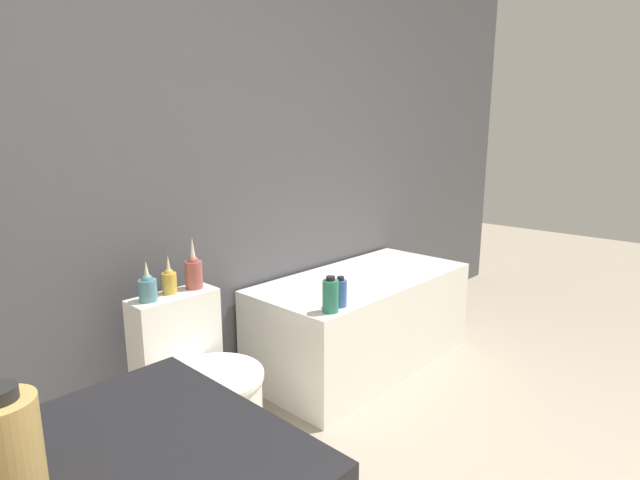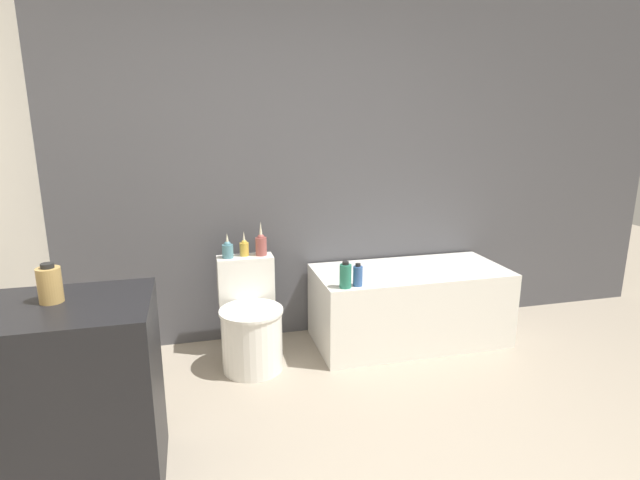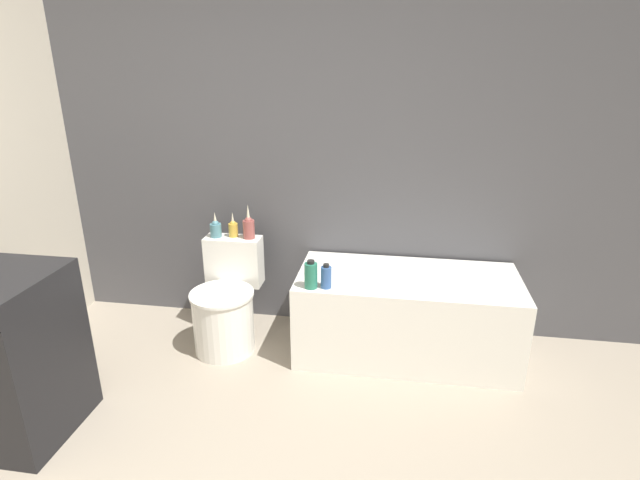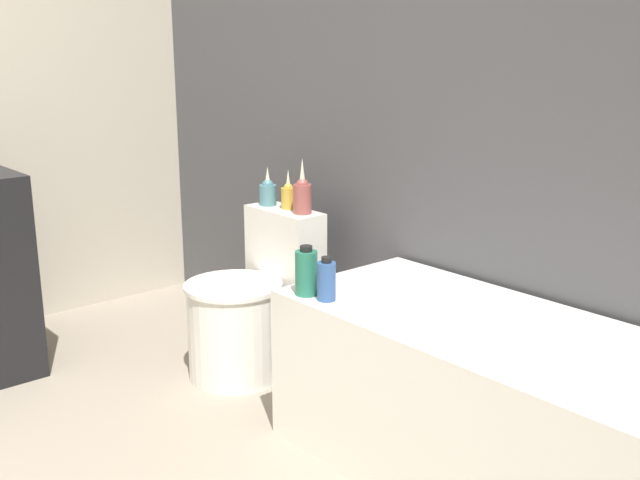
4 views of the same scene
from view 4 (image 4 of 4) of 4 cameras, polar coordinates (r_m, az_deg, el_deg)
The scene contains 8 objects.
wall_back_tiled at distance 3.15m, azimuth 5.02°, elevation 12.46°, with size 6.40×0.06×2.60m.
bathtub at distance 2.57m, azimuth 12.33°, elevation -11.94°, with size 1.42×0.66×0.56m.
toilet at distance 3.31m, azimuth -5.60°, elevation -5.31°, with size 0.42×0.58×0.71m.
vase_gold at distance 3.39m, azimuth -4.00°, elevation 3.69°, with size 0.08×0.08×0.18m.
vase_silver at distance 3.32m, azimuth -2.43°, elevation 3.44°, with size 0.06×0.06×0.18m.
vase_bronze at distance 3.21m, azimuth -1.35°, elevation 3.47°, with size 0.08×0.08×0.24m.
shampoo_bottle_tall at distance 2.63m, azimuth -1.06°, elevation -2.46°, with size 0.08×0.08×0.18m.
shampoo_bottle_short at distance 2.58m, azimuth 0.49°, elevation -3.10°, with size 0.06×0.06×0.16m.
Camera 4 is at (2.20, -0.05, 1.42)m, focal length 42.00 mm.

